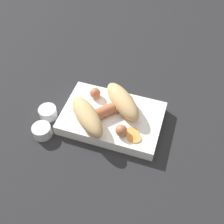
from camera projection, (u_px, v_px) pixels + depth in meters
name	position (u px, v px, depth m)	size (l,w,h in m)	color
ground_plane	(112.00, 122.00, 0.76)	(3.00, 3.00, 0.00)	#232326
food_tray	(112.00, 118.00, 0.75)	(0.26, 0.17, 0.03)	white
bread_roll	(105.00, 109.00, 0.71)	(0.21, 0.21, 0.05)	tan
sausage	(108.00, 111.00, 0.72)	(0.13, 0.13, 0.03)	#B26642
pickled_veggies	(133.00, 136.00, 0.69)	(0.06, 0.06, 0.00)	#F99E4C
condiment_cup_near	(48.00, 113.00, 0.76)	(0.05, 0.05, 0.03)	silver
condiment_cup_far	(42.00, 131.00, 0.72)	(0.05, 0.05, 0.03)	silver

